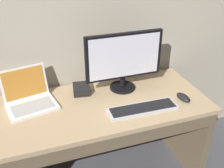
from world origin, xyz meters
name	(u,v)px	position (x,y,z in m)	size (l,w,h in m)	color
desk	(101,130)	(0.00, -0.01, 0.50)	(1.50, 0.66, 0.72)	tan
laptop_white	(30,100)	(-0.45, 0.14, 0.76)	(0.36, 0.34, 0.24)	white
external_monitor	(124,59)	(0.22, 0.13, 0.96)	(0.56, 0.19, 0.44)	black
wired_keyboard	(143,109)	(0.25, -0.16, 0.73)	(0.47, 0.15, 0.02)	#BCBCC1
computer_mouse	(183,97)	(0.57, -0.14, 0.74)	(0.06, 0.12, 0.04)	black
external_drive_box	(81,89)	(-0.08, 0.19, 0.75)	(0.12, 0.14, 0.05)	black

